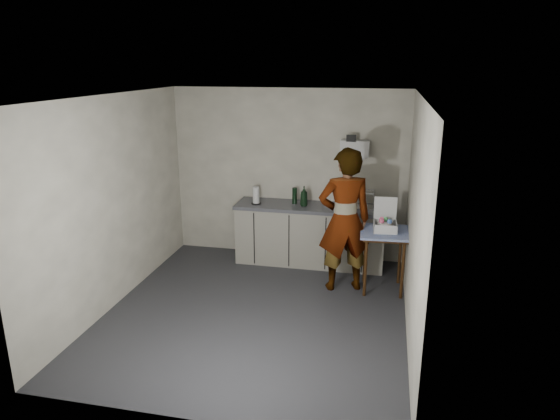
% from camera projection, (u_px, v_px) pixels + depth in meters
% --- Properties ---
extents(ground, '(4.00, 4.00, 0.00)m').
position_uv_depth(ground, '(256.00, 311.00, 6.16)').
color(ground, '#292A2F').
rests_on(ground, ground).
extents(wall_back, '(3.60, 0.02, 2.60)m').
position_uv_depth(wall_back, '(288.00, 175.00, 7.65)').
color(wall_back, '#B1AD9A').
rests_on(wall_back, ground).
extents(wall_right, '(0.02, 4.00, 2.60)m').
position_uv_depth(wall_right, '(414.00, 221.00, 5.43)').
color(wall_right, '#B1AD9A').
rests_on(wall_right, ground).
extents(wall_left, '(0.02, 4.00, 2.60)m').
position_uv_depth(wall_left, '(115.00, 202.00, 6.15)').
color(wall_left, '#B1AD9A').
rests_on(wall_left, ground).
extents(ceiling, '(3.60, 4.00, 0.01)m').
position_uv_depth(ceiling, '(253.00, 97.00, 5.42)').
color(ceiling, white).
rests_on(ceiling, wall_back).
extents(kitchen_counter, '(2.24, 0.62, 0.91)m').
position_uv_depth(kitchen_counter, '(310.00, 236.00, 7.55)').
color(kitchen_counter, black).
rests_on(kitchen_counter, ground).
extents(wall_shelf, '(0.42, 0.18, 0.37)m').
position_uv_depth(wall_shelf, '(355.00, 149.00, 7.26)').
color(wall_shelf, white).
rests_on(wall_shelf, ground).
extents(side_table, '(0.68, 0.68, 0.83)m').
position_uv_depth(side_table, '(385.00, 239.00, 6.57)').
color(side_table, '#3E230E').
rests_on(side_table, ground).
extents(standing_man, '(0.82, 0.67, 1.93)m').
position_uv_depth(standing_man, '(345.00, 220.00, 6.54)').
color(standing_man, '#B2A593').
rests_on(standing_man, ground).
extents(soap_bottle, '(0.13, 0.13, 0.30)m').
position_uv_depth(soap_bottle, '(304.00, 196.00, 7.36)').
color(soap_bottle, black).
rests_on(soap_bottle, kitchen_counter).
extents(soda_can, '(0.07, 0.07, 0.13)m').
position_uv_depth(soda_can, '(303.00, 200.00, 7.48)').
color(soda_can, red).
rests_on(soda_can, kitchen_counter).
extents(dark_bottle, '(0.07, 0.07, 0.25)m').
position_uv_depth(dark_bottle, '(295.00, 196.00, 7.48)').
color(dark_bottle, black).
rests_on(dark_bottle, kitchen_counter).
extents(paper_towel, '(0.15, 0.15, 0.26)m').
position_uv_depth(paper_towel, '(256.00, 196.00, 7.47)').
color(paper_towel, black).
rests_on(paper_towel, kitchen_counter).
extents(dish_rack, '(0.36, 0.27, 0.25)m').
position_uv_depth(dish_rack, '(362.00, 204.00, 7.30)').
color(dish_rack, silver).
rests_on(dish_rack, kitchen_counter).
extents(bakery_box, '(0.32, 0.33, 0.42)m').
position_uv_depth(bakery_box, '(385.00, 224.00, 6.54)').
color(bakery_box, white).
rests_on(bakery_box, side_table).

